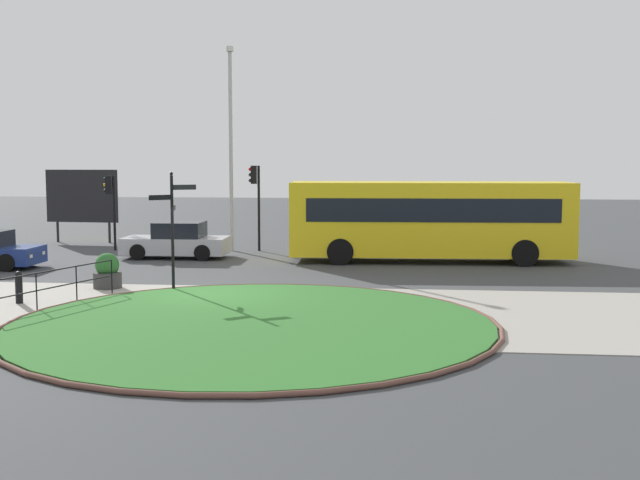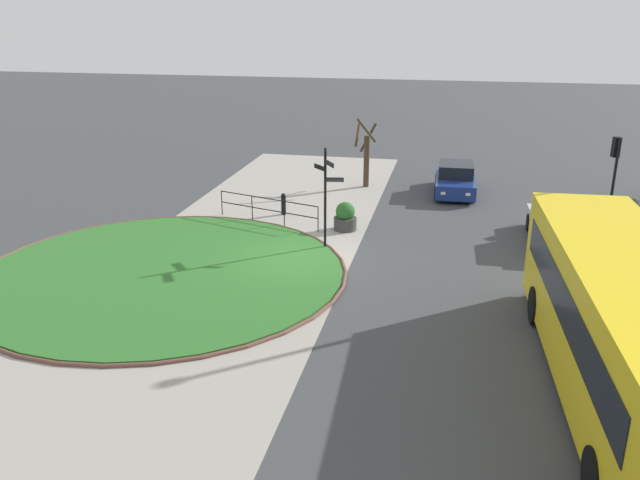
{
  "view_description": "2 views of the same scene",
  "coord_description": "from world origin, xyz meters",
  "px_view_note": "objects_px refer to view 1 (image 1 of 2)",
  "views": [
    {
      "loc": [
        5.69,
        -22.05,
        3.9
      ],
      "look_at": [
        3.09,
        1.81,
        1.48
      ],
      "focal_mm": 44.36,
      "sensor_mm": 36.0,
      "label": 1
    },
    {
      "loc": [
        19.88,
        4.87,
        7.9
      ],
      "look_at": [
        2.37,
        1.2,
        1.59
      ],
      "focal_mm": 36.88,
      "sensor_mm": 36.0,
      "label": 2
    }
  ],
  "objects_px": {
    "bollard_foreground": "(19,287)",
    "bus_yellow": "(430,219)",
    "traffic_light_far": "(255,188)",
    "planter_near_signpost": "(107,272)",
    "signpost_directional": "(173,223)",
    "billboard_left": "(82,197)",
    "traffic_light_near": "(110,196)",
    "car_far_lane": "(177,241)",
    "lamppost_tall": "(231,143)"
  },
  "relations": [
    {
      "from": "signpost_directional",
      "to": "billboard_left",
      "type": "height_order",
      "value": "signpost_directional"
    },
    {
      "from": "signpost_directional",
      "to": "traffic_light_far",
      "type": "bearing_deg",
      "value": 87.74
    },
    {
      "from": "bus_yellow",
      "to": "planter_near_signpost",
      "type": "distance_m",
      "value": 12.58
    },
    {
      "from": "signpost_directional",
      "to": "planter_near_signpost",
      "type": "bearing_deg",
      "value": 171.78
    },
    {
      "from": "car_far_lane",
      "to": "bollard_foreground",
      "type": "bearing_deg",
      "value": 81.26
    },
    {
      "from": "bus_yellow",
      "to": "billboard_left",
      "type": "xyz_separation_m",
      "value": [
        -16.25,
        5.51,
        0.51
      ]
    },
    {
      "from": "bus_yellow",
      "to": "lamppost_tall",
      "type": "bearing_deg",
      "value": 158.33
    },
    {
      "from": "bollard_foreground",
      "to": "signpost_directional",
      "type": "bearing_deg",
      "value": 34.44
    },
    {
      "from": "signpost_directional",
      "to": "lamppost_tall",
      "type": "xyz_separation_m",
      "value": [
        -0.63,
        10.8,
        2.59
      ]
    },
    {
      "from": "traffic_light_far",
      "to": "traffic_light_near",
      "type": "bearing_deg",
      "value": -5.12
    },
    {
      "from": "lamppost_tall",
      "to": "car_far_lane",
      "type": "bearing_deg",
      "value": -120.57
    },
    {
      "from": "lamppost_tall",
      "to": "planter_near_signpost",
      "type": "distance_m",
      "value": 11.38
    },
    {
      "from": "bollard_foreground",
      "to": "billboard_left",
      "type": "xyz_separation_m",
      "value": [
        -4.85,
        15.87,
        1.7
      ]
    },
    {
      "from": "bollard_foreground",
      "to": "lamppost_tall",
      "type": "distance_m",
      "value": 14.22
    },
    {
      "from": "car_far_lane",
      "to": "planter_near_signpost",
      "type": "height_order",
      "value": "car_far_lane"
    },
    {
      "from": "signpost_directional",
      "to": "car_far_lane",
      "type": "distance_m",
      "value": 8.46
    },
    {
      "from": "signpost_directional",
      "to": "bollard_foreground",
      "type": "xyz_separation_m",
      "value": [
        -3.59,
        -2.46,
        -1.6
      ]
    },
    {
      "from": "planter_near_signpost",
      "to": "car_far_lane",
      "type": "bearing_deg",
      "value": 90.74
    },
    {
      "from": "car_far_lane",
      "to": "planter_near_signpost",
      "type": "xyz_separation_m",
      "value": [
        0.1,
        -7.72,
        -0.16
      ]
    },
    {
      "from": "signpost_directional",
      "to": "traffic_light_far",
      "type": "distance_m",
      "value": 10.84
    },
    {
      "from": "signpost_directional",
      "to": "billboard_left",
      "type": "distance_m",
      "value": 15.85
    },
    {
      "from": "traffic_light_near",
      "to": "traffic_light_far",
      "type": "bearing_deg",
      "value": 170.17
    },
    {
      "from": "traffic_light_near",
      "to": "lamppost_tall",
      "type": "bearing_deg",
      "value": 170.95
    },
    {
      "from": "traffic_light_near",
      "to": "bollard_foreground",
      "type": "bearing_deg",
      "value": 85.57
    },
    {
      "from": "bus_yellow",
      "to": "traffic_light_near",
      "type": "xyz_separation_m",
      "value": [
        -13.66,
        2.4,
        0.73
      ]
    },
    {
      "from": "planter_near_signpost",
      "to": "traffic_light_near",
      "type": "bearing_deg",
      "value": 110.28
    },
    {
      "from": "bollard_foreground",
      "to": "lamppost_tall",
      "type": "relative_size",
      "value": 0.1
    },
    {
      "from": "signpost_directional",
      "to": "traffic_light_far",
      "type": "relative_size",
      "value": 0.97
    },
    {
      "from": "planter_near_signpost",
      "to": "signpost_directional",
      "type": "bearing_deg",
      "value": -8.22
    },
    {
      "from": "traffic_light_near",
      "to": "billboard_left",
      "type": "xyz_separation_m",
      "value": [
        -2.59,
        3.11,
        -0.22
      ]
    },
    {
      "from": "car_far_lane",
      "to": "traffic_light_far",
      "type": "distance_m",
      "value": 4.38
    },
    {
      "from": "bus_yellow",
      "to": "planter_near_signpost",
      "type": "relative_size",
      "value": 9.82
    },
    {
      "from": "billboard_left",
      "to": "signpost_directional",
      "type": "bearing_deg",
      "value": -54.11
    },
    {
      "from": "traffic_light_far",
      "to": "planter_near_signpost",
      "type": "xyz_separation_m",
      "value": [
        -2.59,
        -10.5,
        -2.2
      ]
    },
    {
      "from": "signpost_directional",
      "to": "traffic_light_far",
      "type": "xyz_separation_m",
      "value": [
        0.43,
        10.81,
        0.63
      ]
    },
    {
      "from": "bollard_foreground",
      "to": "lamppost_tall",
      "type": "xyz_separation_m",
      "value": [
        2.96,
        13.26,
        4.19
      ]
    },
    {
      "from": "signpost_directional",
      "to": "planter_near_signpost",
      "type": "relative_size",
      "value": 3.25
    },
    {
      "from": "signpost_directional",
      "to": "lamppost_tall",
      "type": "bearing_deg",
      "value": 93.35
    },
    {
      "from": "traffic_light_near",
      "to": "traffic_light_far",
      "type": "xyz_separation_m",
      "value": [
        6.28,
        0.52,
        0.31
      ]
    },
    {
      "from": "car_far_lane",
      "to": "traffic_light_near",
      "type": "bearing_deg",
      "value": -33.84
    },
    {
      "from": "traffic_light_near",
      "to": "traffic_light_far",
      "type": "height_order",
      "value": "traffic_light_far"
    },
    {
      "from": "traffic_light_near",
      "to": "lamppost_tall",
      "type": "height_order",
      "value": "lamppost_tall"
    },
    {
      "from": "bollard_foreground",
      "to": "bus_yellow",
      "type": "relative_size",
      "value": 0.08
    },
    {
      "from": "billboard_left",
      "to": "bollard_foreground",
      "type": "bearing_deg",
      "value": -69.3
    },
    {
      "from": "traffic_light_far",
      "to": "planter_near_signpost",
      "type": "bearing_deg",
      "value": 66.32
    },
    {
      "from": "car_far_lane",
      "to": "traffic_light_far",
      "type": "relative_size",
      "value": 1.14
    },
    {
      "from": "car_far_lane",
      "to": "traffic_light_near",
      "type": "relative_size",
      "value": 1.3
    },
    {
      "from": "traffic_light_near",
      "to": "planter_near_signpost",
      "type": "xyz_separation_m",
      "value": [
        3.69,
        -9.98,
        -1.89
      ]
    },
    {
      "from": "traffic_light_far",
      "to": "bus_yellow",
      "type": "bearing_deg",
      "value": 148.64
    },
    {
      "from": "bollard_foreground",
      "to": "traffic_light_near",
      "type": "xyz_separation_m",
      "value": [
        -2.27,
        12.76,
        1.92
      ]
    }
  ]
}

